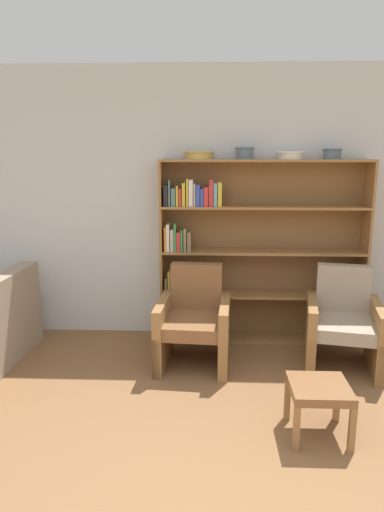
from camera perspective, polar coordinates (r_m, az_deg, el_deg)
name	(u,v)px	position (r m, az deg, el deg)	size (l,w,h in m)	color
wall_back	(215,205)	(4.72, 2.88, 6.35)	(12.00, 0.06, 2.75)	silver
bookshelf	(243,255)	(4.64, 6.38, 0.15)	(2.05, 0.30, 1.84)	olive
bowl_slate	(199,155)	(4.50, 0.89, 12.56)	(0.30, 0.30, 0.08)	tan
bowl_terracotta	(245,152)	(4.51, 6.62, 12.75)	(0.19, 0.19, 0.12)	slate
bowl_stoneware	(290,155)	(4.57, 12.17, 12.28)	(0.25, 0.25, 0.08)	silver
bowl_copper	(332,153)	(4.65, 17.14, 12.20)	(0.18, 0.18, 0.10)	slate
armchair_leather	(194,322)	(4.21, 0.27, -8.24)	(0.69, 0.72, 0.88)	olive
armchair_cushioned	(343,324)	(4.38, 18.36, -8.07)	(0.76, 0.79, 0.88)	olive
footstool	(319,393)	(3.33, 15.61, -16.19)	(0.40, 0.40, 0.38)	olive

